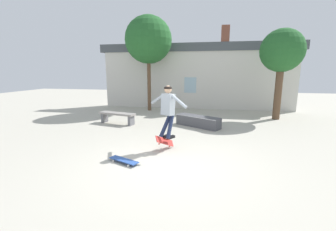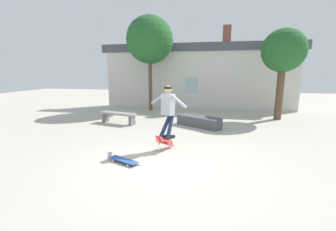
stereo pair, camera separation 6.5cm
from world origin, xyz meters
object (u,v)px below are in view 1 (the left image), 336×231
skateboard_flipping (165,141)px  park_bench (117,116)px  skater (168,107)px  tree_right (282,52)px  tree_left (148,40)px  skate_ledge (198,121)px  skateboard_resting (124,160)px

skateboard_flipping → park_bench: bearing=72.0°
skater → skateboard_flipping: (-0.08, -0.07, -0.97)m
tree_right → skater: tree_right is taller
park_bench → tree_left: bearing=95.7°
skate_ledge → skateboard_resting: 4.35m
park_bench → skateboard_resting: size_ratio=1.98×
skateboard_flipping → tree_left: bearing=48.0°
skate_ledge → skateboard_resting: skate_ledge is taller
skater → tree_left: bearing=51.6°
skate_ledge → skater: bearing=-73.4°
skater → skateboard_flipping: size_ratio=2.02×
skateboard_flipping → skateboard_resting: skateboard_flipping is taller
tree_left → skate_ledge: size_ratio=2.75×
skateboard_resting → park_bench: bearing=138.4°
skater → skateboard_flipping: skater is taller
tree_right → tree_left: bearing=169.7°
tree_right → tree_left: 6.63m
tree_left → skater: size_ratio=3.46×
skateboard_resting → skate_ledge: bearing=91.9°
tree_left → skate_ledge: bearing=-48.3°
skateboard_flipping → skateboard_resting: size_ratio=0.88×
tree_left → tree_right: bearing=-10.3°
skate_ledge → skateboard_flipping: 3.07m
park_bench → skateboard_resting: 4.32m
skateboard_flipping → skateboard_resting: (-0.81, -1.08, -0.19)m
tree_right → park_bench: bearing=-161.5°
tree_right → skateboard_resting: bearing=-129.2°
skater → skateboard_resting: bearing=173.7°
tree_left → skateboard_resting: 8.43m
tree_left → park_bench: tree_left is taller
skater → park_bench: bearing=76.3°
park_bench → skater: size_ratio=1.12×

